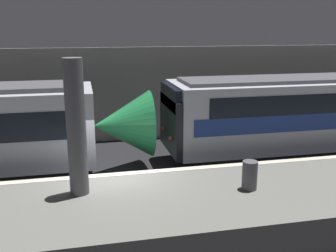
% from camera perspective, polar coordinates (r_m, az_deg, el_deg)
% --- Properties ---
extents(ground_plane, '(120.00, 120.00, 0.00)m').
position_cam_1_polar(ground_plane, '(13.30, -7.54, -10.76)').
color(ground_plane, black).
extents(platform, '(40.00, 4.26, 1.01)m').
position_cam_1_polar(platform, '(11.18, -6.61, -13.00)').
color(platform, slate).
rests_on(platform, ground).
extents(station_rear_barrier, '(50.00, 0.15, 4.62)m').
position_cam_1_polar(station_rear_barrier, '(19.49, -9.68, 4.38)').
color(station_rear_barrier, '#9E998E').
rests_on(station_rear_barrier, ground).
extents(support_pillar_near, '(0.53, 0.53, 3.81)m').
position_cam_1_polar(support_pillar_near, '(10.99, -13.19, -0.32)').
color(support_pillar_near, '#56565B').
rests_on(support_pillar_near, platform).
extents(trash_bin, '(0.44, 0.44, 0.85)m').
position_cam_1_polar(trash_bin, '(11.68, 11.77, -7.01)').
color(trash_bin, '#4C4C51').
rests_on(trash_bin, platform).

